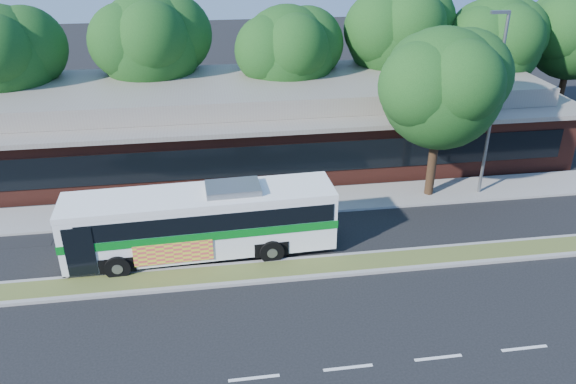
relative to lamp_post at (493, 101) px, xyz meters
name	(u,v)px	position (x,y,z in m)	size (l,w,h in m)	color
ground	(318,277)	(-9.56, -6.00, -4.90)	(120.00, 120.00, 0.00)	black
median_strip	(315,267)	(-9.56, -5.40, -4.83)	(26.00, 1.10, 0.15)	#4C5D27
sidewalk	(293,202)	(-9.56, 0.40, -4.84)	(44.00, 2.60, 0.12)	gray
plaza_building	(275,119)	(-9.56, 6.99, -2.77)	(33.20, 11.20, 4.45)	#522219
lamp_post	(493,101)	(0.00, 0.00, 0.00)	(0.93, 0.18, 9.07)	slate
tree_bg_a	(9,55)	(-24.15, 9.14, 0.97)	(6.47, 5.80, 8.63)	black
tree_bg_b	(157,42)	(-16.13, 10.14, 1.24)	(6.69, 6.00, 9.00)	black
tree_bg_c	(294,50)	(-8.16, 9.13, 0.69)	(6.24, 5.60, 8.26)	black
tree_bg_d	(403,30)	(-1.12, 10.15, 1.52)	(6.91, 6.20, 9.37)	black
tree_bg_e	(500,41)	(4.85, 9.14, 0.84)	(6.47, 5.80, 8.50)	black
transit_bus	(202,218)	(-13.95, -3.60, -3.18)	(11.11, 2.90, 3.09)	white
sidewalk_tree	(449,85)	(-2.18, 0.34, 0.81)	(6.34, 5.69, 8.42)	black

